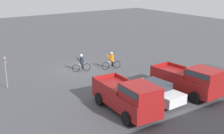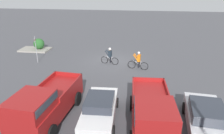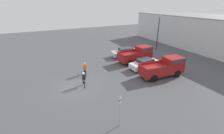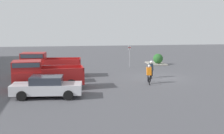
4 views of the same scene
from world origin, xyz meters
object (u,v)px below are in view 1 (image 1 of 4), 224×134
(sedan_1, at_px, (154,91))
(sedan_0, at_px, (210,77))
(pickup_truck_1, at_px, (129,96))
(cyclist_0, at_px, (81,63))
(fire_lane_sign, at_px, (6,69))
(pickup_truck_0, at_px, (190,80))
(cyclist_1, at_px, (112,60))

(sedan_1, bearing_deg, sedan_0, 176.94)
(pickup_truck_1, height_order, cyclist_0, pickup_truck_1)
(fire_lane_sign, bearing_deg, sedan_0, 146.81)
(sedan_0, relative_size, fire_lane_sign, 1.91)
(sedan_1, distance_m, fire_lane_sign, 11.38)
(sedan_0, xyz_separation_m, cyclist_0, (6.31, -9.24, 0.06))
(pickup_truck_0, height_order, sedan_1, pickup_truck_0)
(sedan_0, bearing_deg, cyclist_0, -55.68)
(pickup_truck_0, relative_size, cyclist_1, 2.97)
(sedan_1, bearing_deg, pickup_truck_1, 13.81)
(sedan_0, height_order, pickup_truck_0, pickup_truck_0)
(sedan_0, relative_size, cyclist_1, 2.69)
(sedan_0, height_order, cyclist_0, cyclist_0)
(pickup_truck_1, bearing_deg, sedan_1, -166.19)
(sedan_0, height_order, pickup_truck_1, pickup_truck_1)
(pickup_truck_0, relative_size, sedan_1, 1.23)
(pickup_truck_0, distance_m, fire_lane_sign, 13.86)
(pickup_truck_1, xyz_separation_m, fire_lane_sign, (4.82, -9.07, 0.36))
(pickup_truck_1, bearing_deg, sedan_0, -177.29)
(sedan_1, bearing_deg, pickup_truck_0, 166.08)
(pickup_truck_1, height_order, cyclist_1, pickup_truck_1)
(sedan_0, distance_m, cyclist_1, 9.05)
(pickup_truck_1, distance_m, cyclist_1, 9.94)
(pickup_truck_1, distance_m, cyclist_0, 9.88)
(pickup_truck_0, height_order, fire_lane_sign, fire_lane_sign)
(pickup_truck_1, relative_size, cyclist_0, 3.29)
(pickup_truck_1, bearing_deg, fire_lane_sign, -62.02)
(sedan_0, xyz_separation_m, pickup_truck_0, (2.78, 0.40, 0.42))
(sedan_0, relative_size, sedan_1, 1.11)
(cyclist_0, height_order, fire_lane_sign, fire_lane_sign)
(cyclist_0, relative_size, fire_lane_sign, 0.67)
(cyclist_1, relative_size, fire_lane_sign, 0.71)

